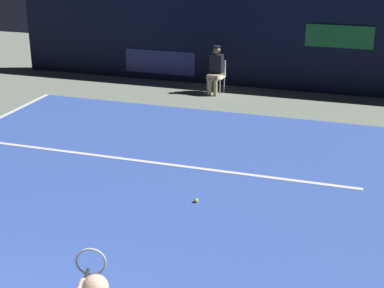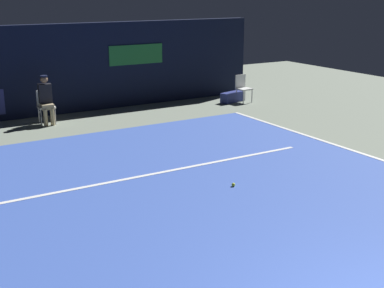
% 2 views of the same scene
% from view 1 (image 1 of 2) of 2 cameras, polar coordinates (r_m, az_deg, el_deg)
% --- Properties ---
extents(ground_plane, '(28.07, 28.07, 0.00)m').
position_cam_1_polar(ground_plane, '(9.52, -7.12, -6.40)').
color(ground_plane, gray).
extents(court_surface, '(9.65, 11.17, 0.01)m').
position_cam_1_polar(court_surface, '(9.52, -7.12, -6.37)').
color(court_surface, '#3856B2').
rests_on(court_surface, ground).
extents(line_service, '(7.53, 0.10, 0.01)m').
position_cam_1_polar(line_service, '(11.14, -2.93, -1.99)').
color(line_service, white).
rests_on(line_service, court_surface).
extents(back_wall, '(13.74, 0.33, 2.60)m').
position_cam_1_polar(back_wall, '(16.61, 4.81, 10.22)').
color(back_wall, black).
rests_on(back_wall, ground).
extents(line_judge_on_chair, '(0.47, 0.55, 1.32)m').
position_cam_1_polar(line_judge_on_chair, '(15.80, 2.39, 7.46)').
color(line_judge_on_chair, white).
rests_on(line_judge_on_chair, ground).
extents(tennis_ball, '(0.07, 0.07, 0.07)m').
position_cam_1_polar(tennis_ball, '(9.60, 0.43, -5.66)').
color(tennis_ball, '#CCE033').
rests_on(tennis_ball, court_surface).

